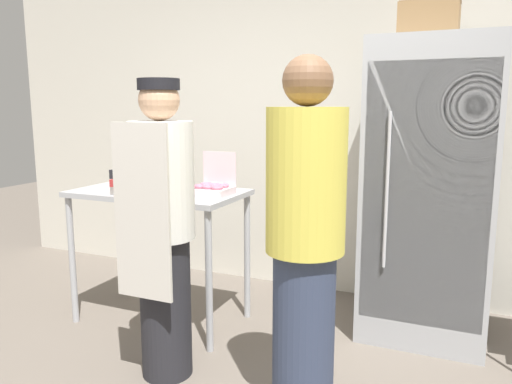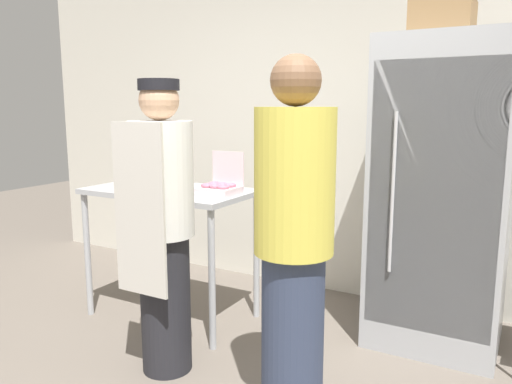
# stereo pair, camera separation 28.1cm
# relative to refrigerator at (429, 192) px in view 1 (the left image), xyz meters

# --- Properties ---
(back_wall) EXTENTS (6.40, 0.12, 3.02)m
(back_wall) POSITION_rel_refrigerator_xyz_m (-0.80, 0.57, 0.55)
(back_wall) COLOR silver
(back_wall) RESTS_ON ground_plane
(refrigerator) EXTENTS (0.78, 0.74, 1.92)m
(refrigerator) POSITION_rel_refrigerator_xyz_m (0.00, 0.00, 0.00)
(refrigerator) COLOR #ADAFB5
(refrigerator) RESTS_ON ground_plane
(prep_counter) EXTENTS (1.16, 0.64, 0.94)m
(prep_counter) POSITION_rel_refrigerator_xyz_m (-1.73, -0.54, -0.14)
(prep_counter) COLOR #ADAFB5
(prep_counter) RESTS_ON ground_plane
(donut_box) EXTENTS (0.25, 0.23, 0.28)m
(donut_box) POSITION_rel_refrigerator_xyz_m (-1.31, -0.54, 0.02)
(donut_box) COLOR silver
(donut_box) RESTS_ON prep_counter
(blender_pitcher) EXTENTS (0.13, 0.13, 0.26)m
(blender_pitcher) POSITION_rel_refrigerator_xyz_m (-1.75, -0.40, 0.09)
(blender_pitcher) COLOR #99999E
(blender_pitcher) RESTS_ON prep_counter
(binder_stack) EXTENTS (0.33, 0.26, 0.16)m
(binder_stack) POSITION_rel_refrigerator_xyz_m (-1.77, -0.69, 0.06)
(binder_stack) COLOR silver
(binder_stack) RESTS_ON prep_counter
(cardboard_storage_box) EXTENTS (0.36, 0.33, 0.23)m
(cardboard_storage_box) POSITION_rel_refrigerator_xyz_m (-0.06, 0.03, 1.07)
(cardboard_storage_box) COLOR #937047
(cardboard_storage_box) RESTS_ON refrigerator
(person_baker) EXTENTS (0.35, 0.37, 1.65)m
(person_baker) POSITION_rel_refrigerator_xyz_m (-1.28, -1.15, -0.10)
(person_baker) COLOR #232328
(person_baker) RESTS_ON ground_plane
(person_customer) EXTENTS (0.37, 0.37, 1.74)m
(person_customer) POSITION_rel_refrigerator_xyz_m (-0.45, -1.22, -0.08)
(person_customer) COLOR #333D56
(person_customer) RESTS_ON ground_plane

